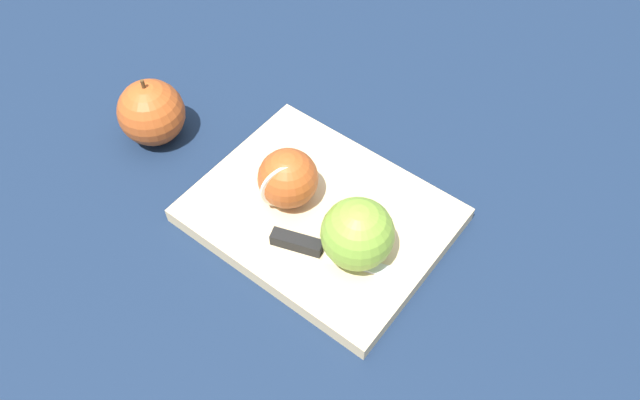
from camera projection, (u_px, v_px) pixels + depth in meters
The scene contains 6 objects.
ground_plane at pixel (320, 220), 0.79m from camera, with size 4.00×4.00×0.00m, color #14233D.
cutting_board at pixel (320, 215), 0.78m from camera, with size 0.34×0.29×0.02m.
apple_half_left at pixel (286, 181), 0.75m from camera, with size 0.07×0.07×0.07m.
apple_half_right at pixel (358, 234), 0.70m from camera, with size 0.08×0.08×0.08m.
knife at pixel (310, 247), 0.73m from camera, with size 0.14×0.04×0.02m.
apple_whole at pixel (151, 113), 0.84m from camera, with size 0.09×0.09×0.10m.
Camera 1 is at (0.21, -0.41, 0.64)m, focal length 35.00 mm.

